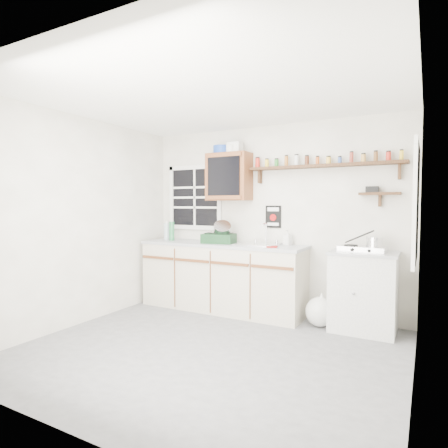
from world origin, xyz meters
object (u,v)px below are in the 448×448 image
Objects in this scene: main_cabinet at (222,276)px; right_cabinet at (363,291)px; dish_rack at (220,236)px; upper_cabinet at (229,177)px; spice_shelf at (322,165)px; hotplate at (362,249)px.

main_cabinet is 2.54× the size of right_cabinet.
dish_rack is at bearing -124.79° from main_cabinet.
dish_rack is (-0.05, -0.16, -0.80)m from upper_cabinet.
main_cabinet is 1.21× the size of spice_shelf.
hotplate is at bearing -4.43° from upper_cabinet.
upper_cabinet is 1.27m from spice_shelf.
main_cabinet is at bearing -170.66° from spice_shelf.
hotplate is at bearing -21.56° from spice_shelf.
upper_cabinet is at bearing 62.94° from dish_rack.
dish_rack is (-1.31, -0.23, -0.91)m from spice_shelf.
upper_cabinet is (-1.80, 0.12, 1.37)m from right_cabinet.
right_cabinet is at bearing -19.12° from spice_shelf.
upper_cabinet is at bearing -176.86° from spice_shelf.
spice_shelf reaches higher than dish_rack.
hotplate is at bearing -9.56° from dish_rack.
spice_shelf is at bearing -0.25° from dish_rack.
main_cabinet is 3.55× the size of upper_cabinet.
spice_shelf is at bearing 160.88° from right_cabinet.
hotplate reaches higher than right_cabinet.
dish_rack is (-0.01, -0.02, 0.56)m from main_cabinet.
spice_shelf is at bearing 162.81° from hotplate.
spice_shelf is 1.61m from dish_rack.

